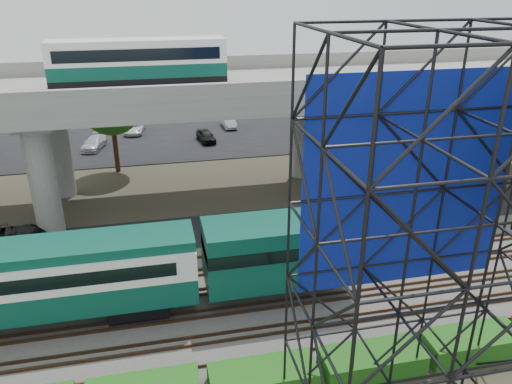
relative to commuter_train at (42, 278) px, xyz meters
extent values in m
plane|color=#474233|center=(8.53, -2.00, -2.88)|extent=(140.00, 140.00, 0.00)
cube|color=slate|center=(8.53, 0.00, -2.78)|extent=(90.00, 12.00, 0.20)
cube|color=black|center=(8.53, 8.50, -2.84)|extent=(90.00, 5.00, 0.08)
cube|color=black|center=(8.53, 32.00, -2.84)|extent=(90.00, 18.00, 0.08)
cube|color=#3F4E67|center=(8.53, 54.00, -2.87)|extent=(140.00, 40.00, 0.03)
cube|color=#472D1E|center=(8.53, -4.72, -2.60)|extent=(90.00, 0.08, 0.16)
cube|color=#472D1E|center=(8.53, -3.28, -2.60)|extent=(90.00, 0.08, 0.16)
cube|color=#472D1E|center=(8.53, -2.72, -2.60)|extent=(90.00, 0.08, 0.16)
cube|color=#472D1E|center=(8.53, -1.28, -2.60)|extent=(90.00, 0.08, 0.16)
cube|color=#472D1E|center=(8.53, -0.72, -2.60)|extent=(90.00, 0.08, 0.16)
cube|color=#472D1E|center=(8.53, 0.72, -2.60)|extent=(90.00, 0.08, 0.16)
cube|color=#472D1E|center=(8.53, 1.28, -2.60)|extent=(90.00, 0.08, 0.16)
cube|color=#472D1E|center=(8.53, 2.72, -2.60)|extent=(90.00, 0.08, 0.16)
cube|color=#472D1E|center=(8.53, 3.28, -2.60)|extent=(90.00, 0.08, 0.16)
cube|color=#472D1E|center=(8.53, 4.72, -2.60)|extent=(90.00, 0.08, 0.16)
cube|color=black|center=(4.38, 0.00, -2.07)|extent=(3.00, 2.20, 0.90)
cube|color=black|center=(-1.12, 0.00, 0.58)|extent=(15.00, 3.06, 0.70)
cube|color=#0A4939|center=(11.88, 0.00, 0.08)|extent=(8.00, 3.00, 3.40)
cube|color=#9E9B93|center=(8.53, 14.00, 5.72)|extent=(80.00, 12.00, 1.20)
cube|color=#9E9B93|center=(8.53, 8.25, 6.87)|extent=(80.00, 0.50, 1.10)
cube|color=#9E9B93|center=(8.53, 19.75, 6.87)|extent=(80.00, 0.50, 1.10)
cylinder|color=#9E9B93|center=(-1.47, 10.50, 1.12)|extent=(1.80, 1.80, 8.00)
cylinder|color=#9E9B93|center=(-1.47, 17.50, 1.12)|extent=(1.80, 1.80, 8.00)
cube|color=#9E9B93|center=(-1.47, 14.00, 4.82)|extent=(2.40, 9.00, 0.60)
cylinder|color=#9E9B93|center=(18.53, 10.50, 1.12)|extent=(1.80, 1.80, 8.00)
cylinder|color=#9E9B93|center=(18.53, 17.50, 1.12)|extent=(1.80, 1.80, 8.00)
cube|color=#9E9B93|center=(18.53, 14.00, 4.82)|extent=(2.40, 9.00, 0.60)
cylinder|color=#9E9B93|center=(36.53, 17.50, 1.12)|extent=(1.80, 1.80, 8.00)
cube|color=black|center=(5.33, 14.00, 6.67)|extent=(12.00, 2.50, 0.70)
cube|color=#0A4939|center=(5.33, 14.00, 7.47)|extent=(12.00, 2.50, 0.90)
cube|color=white|center=(5.33, 14.00, 8.57)|extent=(12.00, 2.50, 1.30)
cube|color=black|center=(5.33, 14.00, 8.62)|extent=(11.00, 2.56, 0.80)
cube|color=white|center=(5.33, 14.00, 9.37)|extent=(12.00, 2.40, 0.30)
cube|color=#0D1F96|center=(14.77, -6.95, 6.42)|extent=(8.10, 0.08, 8.25)
cube|color=#124F13|center=(9.53, -6.30, -2.37)|extent=(4.60, 1.80, 1.03)
cube|color=#124F13|center=(14.53, -6.30, -2.38)|extent=(4.60, 1.80, 1.01)
cube|color=#124F13|center=(19.53, -6.30, -2.32)|extent=(4.60, 1.80, 1.12)
cylinder|color=#382314|center=(22.53, 10.50, -0.48)|extent=(0.44, 0.44, 4.80)
ellipsoid|color=#124F13|center=(22.53, 10.50, 2.72)|extent=(4.94, 4.94, 4.18)
cylinder|color=#382314|center=(2.53, 22.00, -0.48)|extent=(0.44, 0.44, 4.80)
ellipsoid|color=#124F13|center=(2.53, 22.00, 2.72)|extent=(4.94, 4.94, 4.18)
imported|color=#94989B|center=(-4.75, 34.00, -2.22)|extent=(1.91, 3.68, 1.16)
imported|color=silver|center=(-0.04, 29.00, -2.19)|extent=(2.73, 4.49, 1.22)
imported|color=silver|center=(3.98, 34.00, -2.21)|extent=(2.45, 4.43, 1.17)
imported|color=black|center=(11.45, 29.00, -2.17)|extent=(2.04, 3.89, 1.26)
imported|color=#A6A9AD|center=(14.76, 34.00, -2.18)|extent=(1.48, 3.85, 1.25)
imported|color=silver|center=(22.41, 29.00, -2.17)|extent=(2.53, 4.61, 1.27)
imported|color=#B4B6BD|center=(25.03, 34.00, -2.21)|extent=(2.33, 4.43, 1.19)
camera|label=1|loc=(5.73, -22.25, 13.38)|focal=35.00mm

